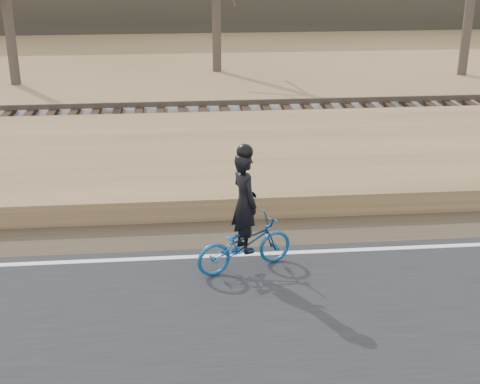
{
  "coord_description": "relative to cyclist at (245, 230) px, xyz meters",
  "views": [
    {
      "loc": [
        4.1,
        -10.0,
        5.18
      ],
      "look_at": [
        5.09,
        0.5,
        1.1
      ],
      "focal_mm": 50.0,
      "sensor_mm": 36.0,
      "label": 1
    }
  ],
  "objects": [
    {
      "name": "ballast",
      "position": [
        -5.09,
        8.28,
        -0.52
      ],
      "size": [
        120.0,
        3.0,
        0.45
      ],
      "primitive_type": "cube",
      "color": "slate",
      "rests_on": "ground"
    },
    {
      "name": "railroad",
      "position": [
        -5.09,
        8.28,
        -0.21
      ],
      "size": [
        120.0,
        2.4,
        0.29
      ],
      "color": "black",
      "rests_on": "ballast"
    },
    {
      "name": "cyclist",
      "position": [
        0.0,
        0.0,
        0.0
      ],
      "size": [
        1.76,
        1.12,
        2.13
      ],
      "rotation": [
        0.0,
        0.0,
        1.93
      ],
      "color": "#144D8B",
      "rests_on": "road"
    }
  ]
}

